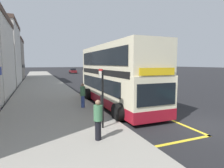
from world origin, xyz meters
TOP-DOWN VIEW (x-y plane):
  - ground_plane at (0.00, 32.00)m, footprint 260.00×260.00m
  - pavement_near at (-7.00, 32.00)m, footprint 6.00×76.00m
  - double_decker_bus at (-2.46, 5.91)m, footprint 3.27×10.06m
  - bus_bay_markings at (-2.49, 5.56)m, footprint 3.02×13.27m
  - bus_stop_sign at (-5.09, 1.43)m, footprint 0.09×0.51m
  - parked_car_maroon_far at (3.03, 52.99)m, footprint 2.09×4.20m
  - parked_car_white_kerbside at (4.68, 22.50)m, footprint 2.09×4.20m
  - pedestrian_waiting_near_sign at (-4.98, 5.70)m, footprint 0.34×0.34m
  - pedestrian_further_back at (-5.71, 0.12)m, footprint 0.34×0.34m

SIDE VIEW (x-z plane):
  - ground_plane at x=0.00m, z-range 0.00..0.00m
  - bus_bay_markings at x=-2.49m, z-range 0.00..0.01m
  - pavement_near at x=-7.00m, z-range 0.00..0.14m
  - parked_car_maroon_far at x=3.03m, z-range -0.01..1.61m
  - parked_car_white_kerbside at x=4.68m, z-range -0.01..1.61m
  - pedestrian_further_back at x=-5.71m, z-range 0.20..1.79m
  - pedestrian_waiting_near_sign at x=-4.98m, z-range 0.21..1.85m
  - bus_stop_sign at x=-5.09m, z-range 0.38..3.09m
  - double_decker_bus at x=-2.46m, z-range -0.14..4.26m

